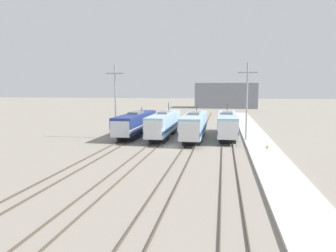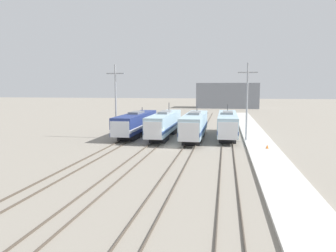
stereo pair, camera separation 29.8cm
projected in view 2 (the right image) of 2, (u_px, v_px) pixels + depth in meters
The scene contains 14 objects.
ground_plane at pixel (171, 147), 43.67m from camera, with size 400.00×400.00×0.00m, color gray.
rail_pair_far_left at pixel (118, 145), 44.94m from camera, with size 1.51×120.00×0.15m.
rail_pair_center_left at pixel (153, 146), 44.09m from camera, with size 1.51×120.00×0.15m.
rail_pair_center_right at pixel (189, 147), 43.23m from camera, with size 1.51×120.00×0.15m.
rail_pair_far_right at pixel (228, 148), 42.38m from camera, with size 1.51×120.00×0.15m.
locomotive_far_left at pixel (136, 123), 53.81m from camera, with size 3.05×17.67×4.45m.
locomotive_center_left at pixel (164, 124), 51.97m from camera, with size 2.75×18.06×5.35m.
locomotive_center_right at pixel (194, 126), 49.55m from camera, with size 2.95×16.85×4.94m.
locomotive_far_right at pixel (227, 124), 51.79m from camera, with size 2.90×17.92×5.06m.
catenary_tower_left at pixel (116, 99), 50.56m from camera, with size 2.80×0.25×11.41m.
catenary_tower_right at pixel (247, 100), 47.16m from camera, with size 2.80×0.25×11.41m.
platform at pixel (263, 149), 41.61m from camera, with size 4.00×120.00×0.27m.
traffic_cone at pixel (267, 147), 41.14m from camera, with size 0.36×0.36×0.49m.
depot_building at pixel (227, 95), 128.63m from camera, with size 23.44×13.16×9.66m.
Camera 2 is at (7.05, -42.46, 7.88)m, focal length 35.00 mm.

